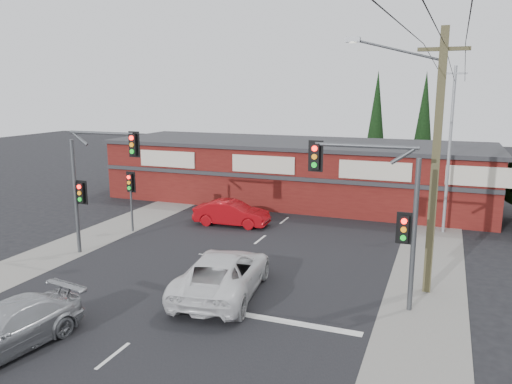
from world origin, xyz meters
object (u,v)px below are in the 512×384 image
(shop_building, at_px, (296,171))
(white_suv, at_px, (223,273))
(silver_suv, at_px, (6,329))
(red_sedan, at_px, (232,213))
(utility_pole, at_px, (432,155))

(shop_building, bearing_deg, white_suv, -82.88)
(silver_suv, height_order, red_sedan, red_sedan)
(silver_suv, xyz_separation_m, shop_building, (2.21, 23.31, 1.43))
(silver_suv, bearing_deg, red_sedan, 97.04)
(red_sedan, bearing_deg, utility_pole, -122.97)
(silver_suv, distance_m, utility_pole, 15.57)
(silver_suv, height_order, utility_pole, utility_pole)
(white_suv, relative_size, silver_suv, 1.22)
(white_suv, bearing_deg, red_sedan, -76.05)
(white_suv, relative_size, utility_pole, 0.60)
(white_suv, xyz_separation_m, red_sedan, (-3.69, 9.26, -0.11))
(red_sedan, distance_m, utility_pole, 13.40)
(red_sedan, bearing_deg, white_suv, -161.63)
(white_suv, relative_size, red_sedan, 1.36)
(white_suv, xyz_separation_m, silver_suv, (-4.34, -6.25, -0.12))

